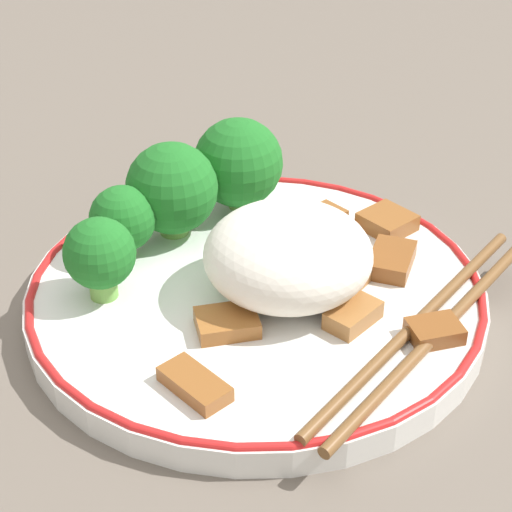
# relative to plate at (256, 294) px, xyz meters

# --- Properties ---
(ground_plane) EXTENTS (3.00, 3.00, 0.00)m
(ground_plane) POSITION_rel_plate_xyz_m (0.00, 0.00, -0.01)
(ground_plane) COLOR #665B51
(plate) EXTENTS (0.27, 0.27, 0.02)m
(plate) POSITION_rel_plate_xyz_m (0.00, 0.00, 0.00)
(plate) COLOR white
(plate) RESTS_ON ground_plane
(rice_mound) EXTENTS (0.10, 0.09, 0.05)m
(rice_mound) POSITION_rel_plate_xyz_m (-0.02, 0.01, 0.03)
(rice_mound) COLOR white
(rice_mound) RESTS_ON plate
(broccoli_back_left) EXTENTS (0.06, 0.06, 0.06)m
(broccoli_back_left) POSITION_rel_plate_xyz_m (-0.00, -0.09, 0.04)
(broccoli_back_left) COLOR #72AD4C
(broccoli_back_left) RESTS_ON plate
(broccoli_back_center) EXTENTS (0.06, 0.06, 0.06)m
(broccoli_back_center) POSITION_rel_plate_xyz_m (0.04, -0.06, 0.04)
(broccoli_back_center) COLOR #72AD4C
(broccoli_back_center) RESTS_ON plate
(broccoli_back_right) EXTENTS (0.04, 0.04, 0.05)m
(broccoli_back_right) POSITION_rel_plate_xyz_m (0.08, -0.04, 0.03)
(broccoli_back_right) COLOR #72AD4C
(broccoli_back_right) RESTS_ON plate
(broccoli_mid_left) EXTENTS (0.04, 0.04, 0.05)m
(broccoli_mid_left) POSITION_rel_plate_xyz_m (0.09, -0.00, 0.03)
(broccoli_mid_left) COLOR #72AD4C
(broccoli_mid_left) RESTS_ON plate
(meat_near_front) EXTENTS (0.04, 0.03, 0.01)m
(meat_near_front) POSITION_rel_plate_xyz_m (0.02, 0.04, 0.01)
(meat_near_front) COLOR #995B28
(meat_near_front) RESTS_ON plate
(meat_near_left) EXTENTS (0.03, 0.02, 0.01)m
(meat_near_left) POSITION_rel_plate_xyz_m (-0.09, 0.06, 0.01)
(meat_near_left) COLOR brown
(meat_near_left) RESTS_ON plate
(meat_near_right) EXTENTS (0.04, 0.04, 0.01)m
(meat_near_right) POSITION_rel_plate_xyz_m (0.04, 0.09, 0.01)
(meat_near_right) COLOR brown
(meat_near_right) RESTS_ON plate
(meat_near_back) EXTENTS (0.04, 0.03, 0.01)m
(meat_near_back) POSITION_rel_plate_xyz_m (-0.05, 0.04, 0.01)
(meat_near_back) COLOR #9E6633
(meat_near_back) RESTS_ON plate
(meat_on_rice_edge) EXTENTS (0.04, 0.04, 0.01)m
(meat_on_rice_edge) POSITION_rel_plate_xyz_m (-0.08, -0.01, 0.01)
(meat_on_rice_edge) COLOR brown
(meat_on_rice_edge) RESTS_ON plate
(meat_mid_left) EXTENTS (0.04, 0.04, 0.01)m
(meat_mid_left) POSITION_rel_plate_xyz_m (-0.09, -0.05, 0.01)
(meat_mid_left) COLOR brown
(meat_mid_left) RESTS_ON plate
(meat_mid_right) EXTENTS (0.04, 0.04, 0.01)m
(meat_mid_right) POSITION_rel_plate_xyz_m (-0.05, 0.01, 0.01)
(meat_mid_right) COLOR #9E6633
(meat_mid_right) RESTS_ON plate
(meat_far_scatter) EXTENTS (0.04, 0.04, 0.01)m
(meat_far_scatter) POSITION_rel_plate_xyz_m (-0.05, -0.06, 0.01)
(meat_far_scatter) COLOR brown
(meat_far_scatter) RESTS_ON plate
(chopsticks) EXTENTS (0.17, 0.17, 0.01)m
(chopsticks) POSITION_rel_plate_xyz_m (-0.09, 0.06, 0.01)
(chopsticks) COLOR brown
(chopsticks) RESTS_ON plate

